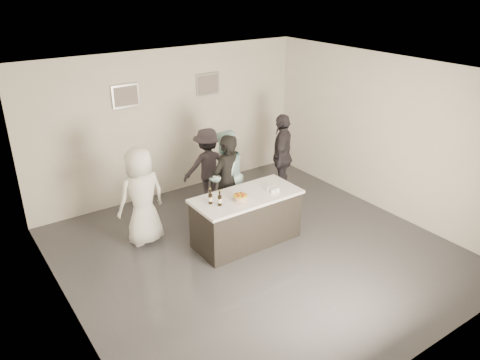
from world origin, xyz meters
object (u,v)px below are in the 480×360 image
Objects in this scene: person_main_blue at (225,176)px; beer_bottle_a at (210,196)px; cake at (240,198)px; person_guest_right at (282,156)px; beer_bottle_b at (220,198)px; person_main_black at (227,181)px; bar_counter at (246,219)px; person_guest_left at (142,196)px; person_guest_back at (208,166)px.

beer_bottle_a is at bearing 23.13° from person_main_blue.
person_guest_right reaches higher than cake.
person_main_blue reaches higher than beer_bottle_a.
beer_bottle_b is 0.15× the size of person_main_black.
person_main_black is at bearing -30.11° from person_guest_right.
cake is at bearing -4.65° from beer_bottle_b.
beer_bottle_b is (0.09, -0.14, 0.00)m from beer_bottle_a.
person_guest_left is at bearing 144.54° from bar_counter.
beer_bottle_a is 0.17× the size of person_guest_back.
cake is 0.13× the size of person_guest_right.
cake is 0.14× the size of person_guest_left.
person_guest_left is 0.97× the size of person_guest_right.
person_guest_back is at bearing -68.47° from person_guest_right.
bar_counter is at bearing 93.30° from person_guest_back.
beer_bottle_a is (-0.47, 0.17, 0.09)m from cake.
person_main_black is 1.05m from person_guest_back.
beer_bottle_b is at bearing -173.76° from bar_counter.
person_main_blue is at bearing 45.52° from beer_bottle_a.
person_main_blue reaches higher than bar_counter.
person_guest_back is at bearing 64.40° from beer_bottle_b.
beer_bottle_a and beer_bottle_b have the same top height.
person_main_blue is (0.11, 0.22, -0.00)m from person_main_black.
beer_bottle_b is 0.15× the size of person_guest_right.
person_main_black is 1.00× the size of person_main_blue.
person_main_black is at bearing 50.53° from beer_bottle_b.
cake is 0.14× the size of person_main_black.
beer_bottle_a is at bearing 123.55° from beer_bottle_b.
person_main_blue is 0.82m from person_guest_back.
cake is at bearing 47.65° from person_main_blue.
cake is (-0.19, -0.09, 0.49)m from bar_counter.
bar_counter is 2.04m from person_guest_right.
beer_bottle_b is 2.01m from person_guest_back.
person_main_black reaches higher than person_main_blue.
beer_bottle_b is at bearing 124.02° from person_guest_left.
person_guest_right reaches higher than person_guest_left.
cake is 0.91× the size of beer_bottle_a.
person_guest_back is at bearing 80.53° from bar_counter.
person_main_black is (0.73, 0.64, -0.16)m from beer_bottle_a.
bar_counter is 0.83m from person_main_black.
person_main_black is (0.64, 0.78, -0.16)m from beer_bottle_b.
person_main_blue is at bearing 171.98° from person_guest_left.
person_guest_left is (-1.25, 1.12, -0.07)m from cake.
cake is 0.85m from person_main_black.
person_guest_left is (-1.44, 1.03, 0.41)m from bar_counter.
beer_bottle_b reaches higher than bar_counter.
person_guest_back is (0.95, 1.66, -0.25)m from beer_bottle_a.
beer_bottle_b is at bearing 34.35° from person_main_black.
person_guest_left is (-0.78, 0.95, -0.17)m from beer_bottle_a.
cake is at bearing -19.72° from beer_bottle_a.
person_guest_left reaches higher than beer_bottle_a.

